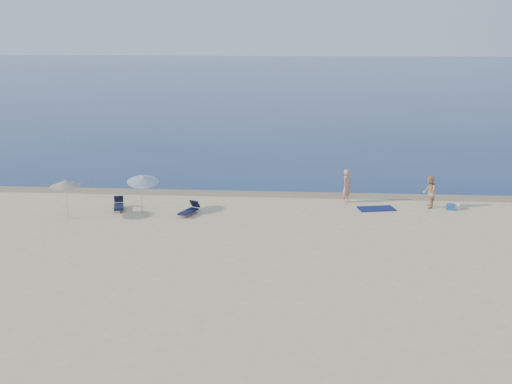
{
  "coord_description": "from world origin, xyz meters",
  "views": [
    {
      "loc": [
        -0.86,
        -16.53,
        9.62
      ],
      "look_at": [
        -3.33,
        16.0,
        1.0
      ],
      "focal_mm": 45.0,
      "sensor_mm": 36.0,
      "label": 1
    }
  ],
  "objects_px": {
    "person_right": "(430,192)",
    "blue_cooler": "(451,207)",
    "umbrella_near": "(143,179)",
    "person_left": "(347,186)"
  },
  "relations": [
    {
      "from": "person_right",
      "to": "blue_cooler",
      "type": "bearing_deg",
      "value": 86.44
    },
    {
      "from": "person_left",
      "to": "person_right",
      "type": "xyz_separation_m",
      "value": [
        4.34,
        -0.76,
        -0.04
      ]
    },
    {
      "from": "person_left",
      "to": "umbrella_near",
      "type": "distance_m",
      "value": 11.1
    },
    {
      "from": "person_right",
      "to": "umbrella_near",
      "type": "height_order",
      "value": "umbrella_near"
    },
    {
      "from": "blue_cooler",
      "to": "umbrella_near",
      "type": "bearing_deg",
      "value": -161.4
    },
    {
      "from": "blue_cooler",
      "to": "umbrella_near",
      "type": "xyz_separation_m",
      "value": [
        -16.11,
        -1.82,
        1.65
      ]
    },
    {
      "from": "person_right",
      "to": "umbrella_near",
      "type": "xyz_separation_m",
      "value": [
        -15.02,
        -2.14,
        0.94
      ]
    },
    {
      "from": "person_left",
      "to": "umbrella_near",
      "type": "relative_size",
      "value": 0.85
    },
    {
      "from": "person_left",
      "to": "blue_cooler",
      "type": "relative_size",
      "value": 4.05
    },
    {
      "from": "person_right",
      "to": "blue_cooler",
      "type": "relative_size",
      "value": 3.86
    }
  ]
}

